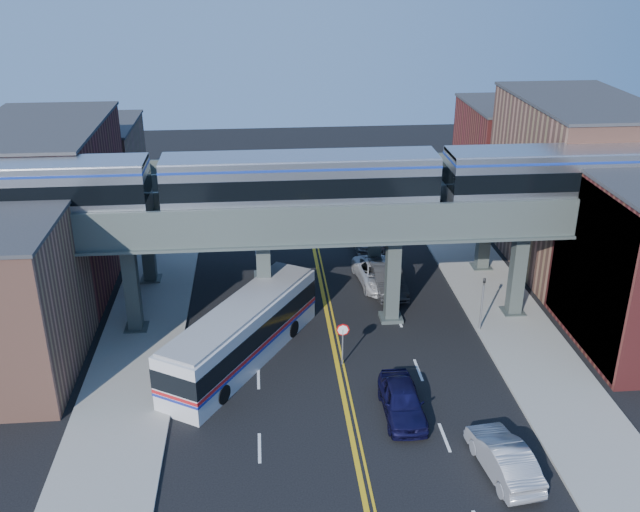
% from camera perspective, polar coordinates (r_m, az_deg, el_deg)
% --- Properties ---
extents(ground, '(120.00, 120.00, 0.00)m').
position_cam_1_polar(ground, '(38.72, 1.88, -11.03)').
color(ground, black).
rests_on(ground, ground).
extents(sidewalk_west, '(5.00, 70.00, 0.16)m').
position_cam_1_polar(sidewalk_west, '(47.60, -13.51, -4.48)').
color(sidewalk_west, gray).
rests_on(sidewalk_west, ground).
extents(sidewalk_east, '(5.00, 70.00, 0.16)m').
position_cam_1_polar(sidewalk_east, '(49.50, 13.85, -3.36)').
color(sidewalk_east, gray).
rests_on(sidewalk_east, ground).
extents(building_west_b, '(8.00, 14.00, 11.00)m').
position_cam_1_polar(building_west_b, '(52.39, -20.82, 3.73)').
color(building_west_b, maroon).
rests_on(building_west_b, ground).
extents(building_west_c, '(8.00, 10.00, 8.00)m').
position_cam_1_polar(building_west_c, '(64.82, -17.82, 6.44)').
color(building_west_c, '#925E4B').
rests_on(building_west_c, ground).
extents(building_east_b, '(8.00, 14.00, 12.00)m').
position_cam_1_polar(building_east_b, '(55.00, 19.50, 5.40)').
color(building_east_b, '#925E4B').
rests_on(building_east_b, ground).
extents(building_east_c, '(8.00, 10.00, 9.00)m').
position_cam_1_polar(building_east_c, '(66.93, 14.98, 7.76)').
color(building_east_c, maroon).
rests_on(building_east_c, ground).
extents(mural_panel, '(0.10, 9.50, 9.50)m').
position_cam_1_polar(mural_panel, '(43.68, 20.63, -1.23)').
color(mural_panel, '#29ABB4').
rests_on(mural_panel, ground).
extents(elevated_viaduct_near, '(52.00, 3.60, 7.40)m').
position_cam_1_polar(elevated_viaduct_near, '(42.70, 0.73, 2.32)').
color(elevated_viaduct_near, '#38413E').
rests_on(elevated_viaduct_near, ground).
extents(elevated_viaduct_far, '(52.00, 3.60, 7.40)m').
position_cam_1_polar(elevated_viaduct_far, '(49.25, -0.08, 5.30)').
color(elevated_viaduct_far, '#38413E').
rests_on(elevated_viaduct_far, ground).
extents(transit_train, '(49.28, 3.09, 3.61)m').
position_cam_1_polar(transit_train, '(41.60, -1.57, 5.94)').
color(transit_train, black).
rests_on(transit_train, elevated_viaduct_near).
extents(stop_sign, '(0.76, 0.09, 2.63)m').
position_cam_1_polar(stop_sign, '(40.31, 1.83, -6.53)').
color(stop_sign, slate).
rests_on(stop_sign, ground).
extents(traffic_signal, '(0.15, 0.18, 4.10)m').
position_cam_1_polar(traffic_signal, '(44.45, 12.87, -3.31)').
color(traffic_signal, slate).
rests_on(traffic_signal, ground).
extents(transit_bus, '(9.08, 12.41, 3.30)m').
position_cam_1_polar(transit_bus, '(40.99, -6.23, -6.22)').
color(transit_bus, silver).
rests_on(transit_bus, ground).
extents(car_lane_a, '(2.00, 4.95, 1.68)m').
position_cam_1_polar(car_lane_a, '(37.04, 6.59, -11.42)').
color(car_lane_a, black).
rests_on(car_lane_a, ground).
extents(car_lane_b, '(2.23, 5.68, 1.84)m').
position_cam_1_polar(car_lane_b, '(49.37, 5.33, -1.71)').
color(car_lane_b, '#2A2B2C').
rests_on(car_lane_b, ground).
extents(car_lane_c, '(3.16, 5.87, 1.57)m').
position_cam_1_polar(car_lane_c, '(50.16, 4.60, -1.43)').
color(car_lane_c, silver).
rests_on(car_lane_c, ground).
extents(car_lane_d, '(2.43, 5.59, 1.60)m').
position_cam_1_polar(car_lane_d, '(56.71, 3.71, 1.69)').
color(car_lane_d, '#ADAEB2').
rests_on(car_lane_d, ground).
extents(car_parked_curb, '(2.37, 5.19, 1.65)m').
position_cam_1_polar(car_parked_curb, '(34.41, 14.48, -15.32)').
color(car_parked_curb, '#9C9BA0').
rests_on(car_parked_curb, ground).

